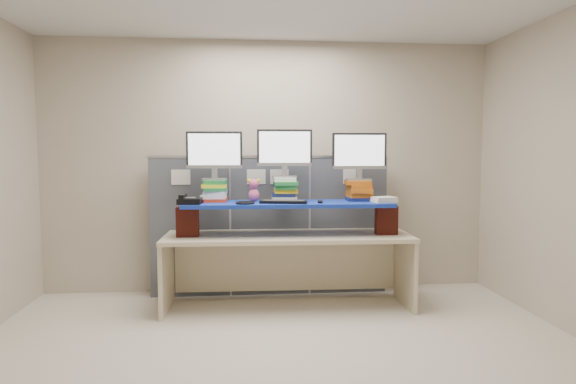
{
  "coord_description": "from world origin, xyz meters",
  "views": [
    {
      "loc": [
        -0.28,
        -3.43,
        1.56
      ],
      "look_at": [
        0.15,
        1.3,
        1.17
      ],
      "focal_mm": 30.0,
      "sensor_mm": 36.0,
      "label": 1
    }
  ],
  "objects": [
    {
      "name": "keyboard",
      "position": [
        0.1,
        1.2,
        1.08
      ],
      "size": [
        0.47,
        0.24,
        0.03
      ],
      "rotation": [
        0.0,
        0.0,
        -0.2
      ],
      "color": "black",
      "rests_on": "blue_board"
    },
    {
      "name": "mouse",
      "position": [
        0.46,
        1.18,
        1.09
      ],
      "size": [
        0.07,
        0.1,
        0.03
      ],
      "primitive_type": "ellipsoid",
      "rotation": [
        0.0,
        0.0,
        -0.12
      ],
      "color": "black",
      "rests_on": "blue_board"
    },
    {
      "name": "headset",
      "position": [
        -0.27,
        1.17,
        1.08
      ],
      "size": [
        0.24,
        0.24,
        0.02
      ],
      "primitive_type": "torus",
      "rotation": [
        0.0,
        0.0,
        0.34
      ],
      "color": "black",
      "rests_on": "blue_board"
    },
    {
      "name": "book_stack_left",
      "position": [
        -0.57,
        1.44,
        1.18
      ],
      "size": [
        0.26,
        0.31,
        0.22
      ],
      "color": "red",
      "rests_on": "blue_board"
    },
    {
      "name": "monitor_center",
      "position": [
        0.13,
        1.42,
        1.58
      ],
      "size": [
        0.56,
        0.16,
        0.48
      ],
      "rotation": [
        0.0,
        0.0,
        -0.02
      ],
      "color": "#939397",
      "rests_on": "book_stack_center"
    },
    {
      "name": "cubicle_partition",
      "position": [
        -0.0,
        1.78,
        0.77
      ],
      "size": [
        2.6,
        0.06,
        1.53
      ],
      "color": "#4A4E57",
      "rests_on": "ground"
    },
    {
      "name": "monitor_right",
      "position": [
        0.89,
        1.4,
        1.55
      ],
      "size": [
        0.56,
        0.16,
        0.48
      ],
      "rotation": [
        0.0,
        0.0,
        -0.02
      ],
      "color": "#939397",
      "rests_on": "book_stack_right"
    },
    {
      "name": "brick_pier_left",
      "position": [
        -0.83,
        1.27,
        0.89
      ],
      "size": [
        0.21,
        0.12,
        0.29
      ],
      "primitive_type": "cube",
      "rotation": [
        0.0,
        0.0,
        -0.02
      ],
      "color": "maroon",
      "rests_on": "desk"
    },
    {
      "name": "book_stack_right",
      "position": [
        0.89,
        1.41,
        1.17
      ],
      "size": [
        0.27,
        0.3,
        0.21
      ],
      "color": "navy",
      "rests_on": "blue_board"
    },
    {
      "name": "desk",
      "position": [
        0.15,
        1.3,
        0.59
      ],
      "size": [
        2.46,
        0.77,
        0.74
      ],
      "rotation": [
        0.0,
        0.0,
        -0.02
      ],
      "color": "beige",
      "rests_on": "ground"
    },
    {
      "name": "brick_pier_right",
      "position": [
        1.13,
        1.23,
        0.89
      ],
      "size": [
        0.21,
        0.12,
        0.29
      ],
      "primitive_type": "cube",
      "rotation": [
        0.0,
        0.0,
        -0.02
      ],
      "color": "maroon",
      "rests_on": "desk"
    },
    {
      "name": "blue_board",
      "position": [
        0.15,
        1.3,
        1.05
      ],
      "size": [
        2.07,
        0.56,
        0.04
      ],
      "primitive_type": "cube",
      "rotation": [
        0.0,
        0.0,
        -0.02
      ],
      "color": "#140B90",
      "rests_on": "brick_pier_left"
    },
    {
      "name": "monitor_left",
      "position": [
        -0.57,
        1.43,
        1.56
      ],
      "size": [
        0.56,
        0.16,
        0.48
      ],
      "rotation": [
        0.0,
        0.0,
        -0.02
      ],
      "color": "#939397",
      "rests_on": "book_stack_left"
    },
    {
      "name": "desk_phone",
      "position": [
        -0.81,
        1.2,
        1.1
      ],
      "size": [
        0.23,
        0.21,
        0.09
      ],
      "rotation": [
        0.0,
        0.0,
        -0.06
      ],
      "color": "black",
      "rests_on": "blue_board"
    },
    {
      "name": "room",
      "position": [
        0.0,
        0.0,
        1.4
      ],
      "size": [
        5.0,
        4.0,
        2.8
      ],
      "color": "#BEB09D",
      "rests_on": "ground"
    },
    {
      "name": "plush_toy",
      "position": [
        -0.18,
        1.42,
        1.19
      ],
      "size": [
        0.13,
        0.1,
        0.23
      ],
      "rotation": [
        0.0,
        0.0,
        -0.18
      ],
      "color": "#EB5988",
      "rests_on": "blue_board"
    },
    {
      "name": "binder_stack",
      "position": [
        1.1,
        1.2,
        1.1
      ],
      "size": [
        0.25,
        0.22,
        0.05
      ],
      "rotation": [
        0.0,
        0.0,
        0.22
      ],
      "color": "silver",
      "rests_on": "blue_board"
    },
    {
      "name": "book_stack_center",
      "position": [
        0.13,
        1.42,
        1.19
      ],
      "size": [
        0.26,
        0.31,
        0.24
      ],
      "color": "white",
      "rests_on": "blue_board"
    }
  ]
}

